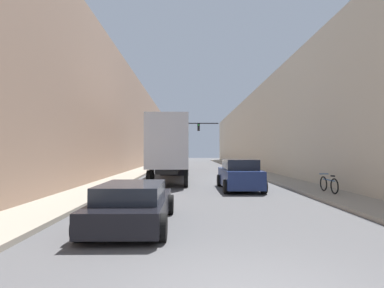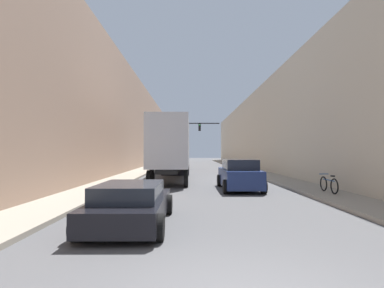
% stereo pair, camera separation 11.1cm
% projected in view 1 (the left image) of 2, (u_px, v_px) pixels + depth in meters
% --- Properties ---
extents(sidewalk_right, '(2.22, 80.00, 0.15)m').
position_uv_depth(sidewalk_right, '(247.00, 169.00, 33.98)').
color(sidewalk_right, gray).
rests_on(sidewalk_right, ground).
extents(sidewalk_left, '(2.22, 80.00, 0.15)m').
position_uv_depth(sidewalk_left, '(144.00, 170.00, 33.84)').
color(sidewalk_left, gray).
rests_on(sidewalk_left, ground).
extents(building_right, '(6.00, 80.00, 9.30)m').
position_uv_depth(building_right, '(282.00, 129.00, 34.15)').
color(building_right, beige).
rests_on(building_right, ground).
extents(building_left, '(6.00, 80.00, 10.93)m').
position_uv_depth(building_left, '(108.00, 122.00, 33.93)').
color(building_left, '#997A66').
rests_on(building_left, ground).
extents(semi_truck, '(2.46, 12.19, 4.28)m').
position_uv_depth(semi_truck, '(172.00, 148.00, 22.38)').
color(semi_truck, silver).
rests_on(semi_truck, ground).
extents(sedan_car, '(2.13, 4.36, 1.20)m').
position_uv_depth(sedan_car, '(133.00, 204.00, 8.44)').
color(sedan_car, black).
rests_on(sedan_car, ground).
extents(suv_car, '(2.12, 4.50, 1.67)m').
position_uv_depth(suv_car, '(239.00, 175.00, 16.43)').
color(suv_car, navy).
rests_on(suv_car, ground).
extents(traffic_signal_gantry, '(7.60, 0.35, 5.97)m').
position_uv_depth(traffic_signal_gantry, '(174.00, 135.00, 37.56)').
color(traffic_signal_gantry, black).
rests_on(traffic_signal_gantry, ground).
extents(parked_bicycle, '(0.44, 1.82, 0.86)m').
position_uv_depth(parked_bicycle, '(329.00, 184.00, 14.16)').
color(parked_bicycle, black).
rests_on(parked_bicycle, sidewalk_right).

